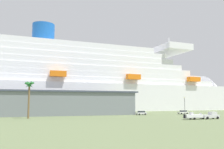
# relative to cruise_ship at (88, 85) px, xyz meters

# --- Properties ---
(ground_plane) EXTENTS (600.00, 600.00, 0.00)m
(ground_plane) POSITION_rel_cruise_ship_xyz_m (0.76, -27.88, -15.55)
(ground_plane) COLOR #66754C
(cruise_ship) EXTENTS (218.52, 45.45, 56.77)m
(cruise_ship) POSITION_rel_cruise_ship_xyz_m (0.00, 0.00, 0.00)
(cruise_ship) COLOR white
(cruise_ship) RESTS_ON ground_plane
(terminal_building) EXTENTS (64.54, 28.40, 9.60)m
(terminal_building) POSITION_rel_cruise_ship_xyz_m (-22.42, -37.36, -10.73)
(terminal_building) COLOR slate
(terminal_building) RESTS_ON ground_plane
(pickup_truck) EXTENTS (5.61, 2.29, 2.20)m
(pickup_truck) POSITION_rel_cruise_ship_xyz_m (20.60, -80.51, -14.51)
(pickup_truck) COLOR silver
(pickup_truck) RESTS_ON ground_plane
(small_boat_on_trailer) EXTENTS (7.99, 2.16, 2.15)m
(small_boat_on_trailer) POSITION_rel_cruise_ship_xyz_m (14.91, -80.49, -14.59)
(small_boat_on_trailer) COLOR #595960
(small_boat_on_trailer) RESTS_ON ground_plane
(palm_tree) EXTENTS (3.10, 2.88, 11.85)m
(palm_tree) POSITION_rel_cruise_ship_xyz_m (-32.76, -60.74, -6.37)
(palm_tree) COLOR brown
(palm_tree) RESTS_ON ground_plane
(street_lamp) EXTENTS (0.56, 0.56, 7.36)m
(street_lamp) POSITION_rel_cruise_ship_xyz_m (27.45, -57.31, -10.70)
(street_lamp) COLOR slate
(street_lamp) RESTS_ON ground_plane
(parked_car_green_wagon) EXTENTS (4.70, 2.04, 1.58)m
(parked_car_green_wagon) POSITION_rel_cruise_ship_xyz_m (-18.88, -39.39, -14.72)
(parked_car_green_wagon) COLOR #2D723F
(parked_car_green_wagon) RESTS_ON ground_plane
(parked_car_white_van) EXTENTS (4.80, 2.36, 1.58)m
(parked_car_white_van) POSITION_rel_cruise_ship_xyz_m (30.83, -51.02, -14.72)
(parked_car_white_van) COLOR white
(parked_car_white_van) RESTS_ON ground_plane
(parked_car_silver_sedan) EXTENTS (4.66, 2.70, 1.58)m
(parked_car_silver_sedan) POSITION_rel_cruise_ship_xyz_m (10.66, -51.44, -14.72)
(parked_car_silver_sedan) COLOR silver
(parked_car_silver_sedan) RESTS_ON ground_plane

